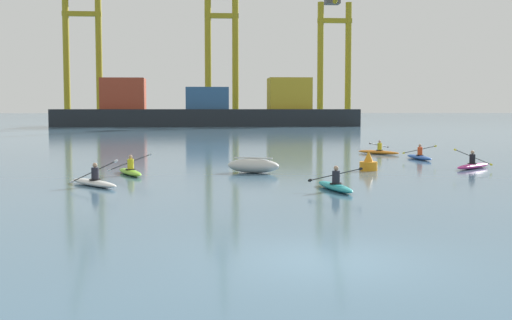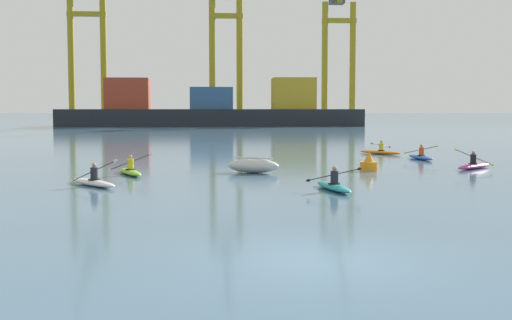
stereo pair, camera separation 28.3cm
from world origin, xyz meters
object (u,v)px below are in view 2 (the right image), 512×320
object	(u,v)px
gantry_crane_east_mid	(339,41)
kayak_orange	(380,152)
kayak_blue	(421,157)
kayak_teal	(334,186)
kayak_lime	(130,171)
gantry_crane_west_mid	(226,37)
kayak_magenta	(474,165)
capsized_dinghy	(253,166)
kayak_white	(93,182)
channel_buoy	(369,164)
container_barge	(212,110)
gantry_crane_west	(86,35)

from	to	relation	value
gantry_crane_east_mid	kayak_orange	world-z (taller)	gantry_crane_east_mid
kayak_blue	kayak_teal	distance (m)	16.93
gantry_crane_east_mid	kayak_blue	xyz separation A→B (m)	(-12.51, -89.13, -15.98)
kayak_orange	kayak_lime	distance (m)	20.22
gantry_crane_west_mid	kayak_blue	distance (m)	86.58
kayak_lime	kayak_magenta	bearing A→B (deg)	6.10
capsized_dinghy	kayak_magenta	bearing A→B (deg)	6.83
kayak_lime	kayak_teal	xyz separation A→B (m)	(8.51, -6.61, 0.00)
kayak_white	kayak_magenta	world-z (taller)	kayak_white
gantry_crane_east_mid	channel_buoy	xyz separation A→B (m)	(-17.47, -96.15, -15.79)
kayak_blue	kayak_orange	xyz separation A→B (m)	(-1.26, 4.82, 0.00)
kayak_white	capsized_dinghy	bearing A→B (deg)	35.92
gantry_crane_west_mid	kayak_white	size ratio (longest dim) A/B	10.54
container_barge	kayak_blue	size ratio (longest dim) A/B	15.19
gantry_crane_east_mid	capsized_dinghy	bearing A→B (deg)	-103.57
container_barge	gantry_crane_west_mid	distance (m)	16.06
gantry_crane_west_mid	kayak_orange	bearing A→B (deg)	-84.01
kayak_white	kayak_lime	distance (m)	4.59
kayak_lime	kayak_teal	distance (m)	10.77
kayak_magenta	container_barge	bearing A→B (deg)	99.06
container_barge	capsized_dinghy	bearing A→B (deg)	-88.96
kayak_blue	channel_buoy	bearing A→B (deg)	-125.31
gantry_crane_east_mid	gantry_crane_west_mid	bearing A→B (deg)	-168.25
gantry_crane_west	kayak_orange	bearing A→B (deg)	-67.52
container_barge	gantry_crane_west_mid	bearing A→B (deg)	71.49
gantry_crane_west_mid	gantry_crane_east_mid	world-z (taller)	gantry_crane_east_mid
capsized_dinghy	kayak_lime	distance (m)	5.91
kayak_blue	gantry_crane_west	bearing A→B (deg)	112.08
kayak_blue	kayak_teal	bearing A→B (deg)	-119.14
channel_buoy	capsized_dinghy	bearing A→B (deg)	-173.35
gantry_crane_east_mid	kayak_blue	bearing A→B (deg)	-97.99
kayak_white	kayak_blue	xyz separation A→B (m)	(17.72, 12.67, 0.00)
gantry_crane_west	kayak_orange	distance (m)	91.68
gantry_crane_west	kayak_blue	distance (m)	96.54
gantry_crane_west_mid	kayak_lime	distance (m)	94.36
kayak_lime	gantry_crane_west_mid	bearing A→B (deg)	85.60
kayak_white	kayak_orange	distance (m)	24.02
gantry_crane_west	kayak_teal	bearing A→B (deg)	-75.04
channel_buoy	kayak_orange	xyz separation A→B (m)	(3.71, 11.84, -0.19)
container_barge	gantry_crane_west_mid	size ratio (longest dim) A/B	1.62
gantry_crane_east_mid	channel_buoy	bearing A→B (deg)	-100.30
kayak_lime	kayak_teal	bearing A→B (deg)	-37.83
kayak_teal	channel_buoy	bearing A→B (deg)	67.14
capsized_dinghy	kayak_teal	world-z (taller)	kayak_teal
kayak_lime	gantry_crane_east_mid	bearing A→B (deg)	73.27
gantry_crane_east_mid	kayak_lime	distance (m)	102.86
channel_buoy	kayak_teal	distance (m)	8.44
container_barge	kayak_lime	xyz separation A→B (m)	(-4.36, -84.42, -2.59)
kayak_magenta	kayak_lime	bearing A→B (deg)	-173.90
gantry_crane_east_mid	kayak_orange	xyz separation A→B (m)	(-13.77, -84.31, -15.98)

